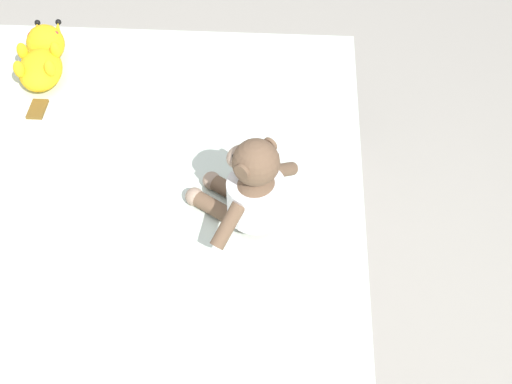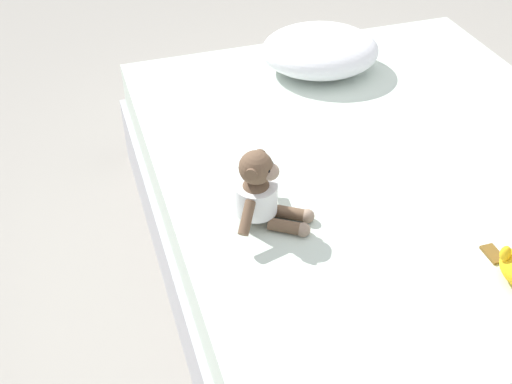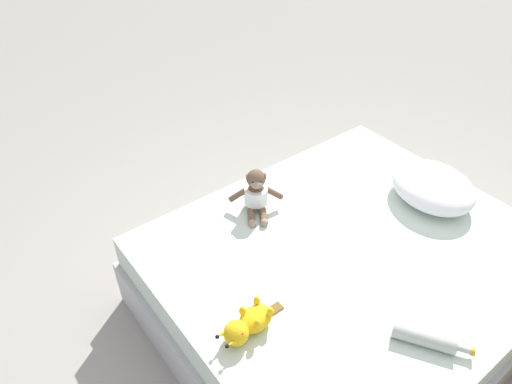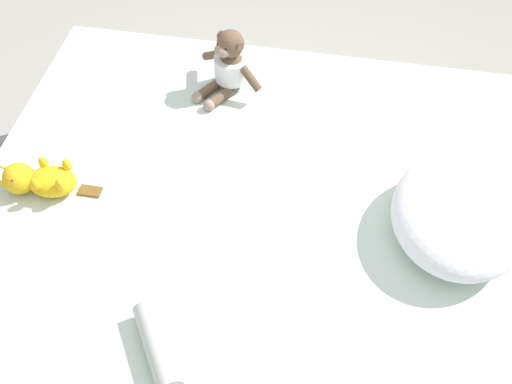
{
  "view_description": "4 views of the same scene",
  "coord_description": "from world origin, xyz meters",
  "px_view_note": "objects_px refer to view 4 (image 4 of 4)",
  "views": [
    {
      "loc": [
        -0.57,
        0.8,
        1.64
      ],
      "look_at": [
        -0.52,
        -0.18,
        0.57
      ],
      "focal_mm": 49.88,
      "sensor_mm": 36.0,
      "label": 1
    },
    {
      "loc": [
        -0.94,
        -1.49,
        1.69
      ],
      "look_at": [
        -0.52,
        -0.18,
        0.57
      ],
      "focal_mm": 44.57,
      "sensor_mm": 36.0,
      "label": 2
    },
    {
      "loc": [
        0.96,
        -1.31,
        2.06
      ],
      "look_at": [
        -0.52,
        -0.18,
        0.57
      ],
      "focal_mm": 32.65,
      "sensor_mm": 36.0,
      "label": 3
    },
    {
      "loc": [
        1.09,
        0.19,
        1.93
      ],
      "look_at": [
        0.0,
        0.0,
        0.52
      ],
      "focal_mm": 41.5,
      "sensor_mm": 36.0,
      "label": 4
    }
  ],
  "objects_px": {
    "plush_yellow_creature": "(38,180)",
    "glass_bottle": "(158,348)",
    "bed": "(256,244)",
    "pillow": "(460,214)",
    "plush_monkey": "(229,66)"
  },
  "relations": [
    {
      "from": "glass_bottle",
      "to": "bed",
      "type": "bearing_deg",
      "value": 163.29
    },
    {
      "from": "bed",
      "to": "pillow",
      "type": "relative_size",
      "value": 3.47
    },
    {
      "from": "plush_yellow_creature",
      "to": "glass_bottle",
      "type": "relative_size",
      "value": 1.16
    },
    {
      "from": "plush_monkey",
      "to": "glass_bottle",
      "type": "height_order",
      "value": "plush_monkey"
    },
    {
      "from": "pillow",
      "to": "glass_bottle",
      "type": "bearing_deg",
      "value": -55.15
    },
    {
      "from": "glass_bottle",
      "to": "plush_monkey",
      "type": "bearing_deg",
      "value": -178.46
    },
    {
      "from": "pillow",
      "to": "plush_yellow_creature",
      "type": "xyz_separation_m",
      "value": [
        0.07,
        -1.27,
        -0.04
      ]
    },
    {
      "from": "pillow",
      "to": "plush_yellow_creature",
      "type": "relative_size",
      "value": 1.6
    },
    {
      "from": "plush_yellow_creature",
      "to": "glass_bottle",
      "type": "bearing_deg",
      "value": 48.16
    },
    {
      "from": "bed",
      "to": "plush_yellow_creature",
      "type": "distance_m",
      "value": 0.73
    },
    {
      "from": "pillow",
      "to": "plush_monkey",
      "type": "relative_size",
      "value": 2.04
    },
    {
      "from": "bed",
      "to": "plush_monkey",
      "type": "distance_m",
      "value": 0.63
    },
    {
      "from": "bed",
      "to": "glass_bottle",
      "type": "relative_size",
      "value": 6.41
    },
    {
      "from": "plush_yellow_creature",
      "to": "pillow",
      "type": "bearing_deg",
      "value": 93.04
    },
    {
      "from": "bed",
      "to": "pillow",
      "type": "bearing_deg",
      "value": 89.82
    }
  ]
}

